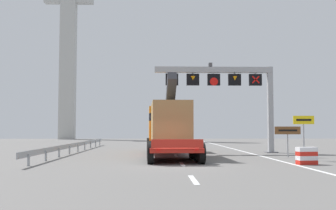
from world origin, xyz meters
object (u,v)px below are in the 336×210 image
Objects in this scene: overhead_lane_gantry at (229,84)px; heavy_haul_truck_red at (168,127)px; exit_sign_yellow at (304,127)px; crash_barrier_striped at (307,156)px; tourist_info_sign_brown at (288,133)px; bridge_pylon_distant at (69,24)px.

overhead_lane_gantry reaches higher than heavy_haul_truck_red.
exit_sign_yellow is 2.48× the size of crash_barrier_striped.
tourist_info_sign_brown is 1.90× the size of crash_barrier_striped.
heavy_haul_truck_red is at bearing 147.31° from exit_sign_yellow.
tourist_info_sign_brown is at bearing -17.85° from heavy_haul_truck_red.
bridge_pylon_distant is (-24.21, 52.04, 20.91)m from crash_barrier_striped.
tourist_info_sign_brown is at bearing -58.57° from overhead_lane_gantry.
heavy_haul_truck_red is at bearing -68.69° from bridge_pylon_distant.
exit_sign_yellow is (7.92, -5.08, -0.04)m from heavy_haul_truck_red.
overhead_lane_gantry is at bearing 24.99° from heavy_haul_truck_red.
exit_sign_yellow is 1.31× the size of tourist_info_sign_brown.
overhead_lane_gantry is at bearing 101.64° from crash_barrier_striped.
heavy_haul_truck_red is 10.65m from crash_barrier_striped.
overhead_lane_gantry is 0.23× the size of bridge_pylon_distant.
heavy_haul_truck_red is 7.04× the size of tourist_info_sign_brown.
tourist_info_sign_brown is 56.55m from bridge_pylon_distant.
heavy_haul_truck_red is 8.23m from tourist_info_sign_brown.
exit_sign_yellow is 2.60m from tourist_info_sign_brown.
overhead_lane_gantry reaches higher than tourist_info_sign_brown.
heavy_haul_truck_red reaches higher than tourist_info_sign_brown.
heavy_haul_truck_red is 0.34× the size of bridge_pylon_distant.
heavy_haul_truck_red is 51.20m from bridge_pylon_distant.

